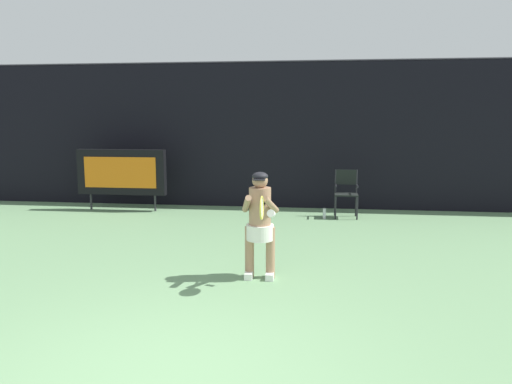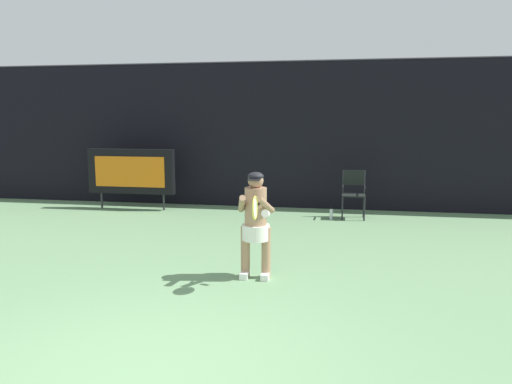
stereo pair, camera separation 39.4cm
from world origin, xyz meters
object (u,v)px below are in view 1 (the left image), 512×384
at_px(water_bottle, 324,213).
at_px(tennis_player, 260,220).
at_px(umpire_chair, 346,190).
at_px(tennis_racket, 262,208).
at_px(scoreboard, 122,172).

distance_m(water_bottle, tennis_player, 4.40).
bearing_deg(umpire_chair, water_bottle, -151.92).
height_order(water_bottle, tennis_racket, tennis_racket).
bearing_deg(tennis_player, scoreboard, 130.48).
distance_m(scoreboard, tennis_racket, 6.55).
distance_m(scoreboard, water_bottle, 5.01).
height_order(umpire_chair, water_bottle, umpire_chair).
height_order(umpire_chair, tennis_player, tennis_player).
bearing_deg(umpire_chair, scoreboard, 178.45).
bearing_deg(umpire_chair, tennis_player, -107.87).
relative_size(umpire_chair, water_bottle, 4.08).
height_order(scoreboard, tennis_player, tennis_player).
bearing_deg(water_bottle, umpire_chair, 28.08).
bearing_deg(tennis_racket, water_bottle, 97.57).
height_order(umpire_chair, tennis_racket, tennis_racket).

